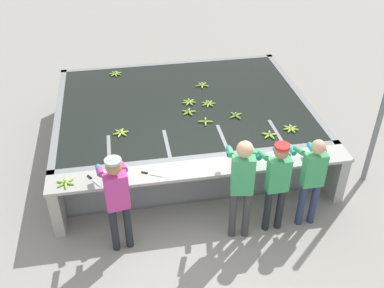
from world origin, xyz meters
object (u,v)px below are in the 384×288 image
Objects in this scene: banana_bunch_floating_7 at (121,133)px; banana_bunch_floating_9 at (236,116)px; worker_1 at (242,181)px; banana_bunch_ledge_0 at (65,183)px; banana_bunch_floating_0 at (269,135)px; banana_bunch_floating_4 at (208,104)px; banana_bunch_floating_3 at (291,129)px; banana_bunch_floating_6 at (202,85)px; worker_3 at (312,175)px; banana_bunch_floating_1 at (205,121)px; knife_0 at (92,179)px; knife_1 at (149,173)px; banana_bunch_floating_8 at (115,74)px; worker_2 at (277,179)px; banana_bunch_floating_2 at (189,112)px; worker_0 at (117,196)px; banana_bunch_floating_5 at (189,102)px.

banana_bunch_floating_7 and banana_bunch_floating_9 have the same top height.
worker_1 reaches higher than banana_bunch_ledge_0.
banana_bunch_floating_0 is 1.45m from banana_bunch_floating_4.
banana_bunch_floating_6 is at bearing 122.69° from banana_bunch_floating_3.
banana_bunch_ledge_0 is at bearing 172.48° from worker_3.
banana_bunch_floating_7 is (-2.73, 1.66, -0.02)m from worker_3.
banana_bunch_floating_1 reaches higher than knife_0.
banana_bunch_floating_9 is 2.19m from knife_1.
banana_bunch_floating_1 is 1.01× the size of banana_bunch_floating_8.
knife_0 is at bearing -138.63° from banana_bunch_floating_4.
worker_3 is at bearing -7.52° from banana_bunch_ledge_0.
banana_bunch_floating_0 is 2.11m from banana_bunch_floating_6.
knife_0 is at bearing 168.84° from worker_2.
banana_bunch_floating_1 is 0.44m from banana_bunch_floating_2.
worker_1 is (1.75, -0.06, 0.06)m from worker_0.
worker_0 is 5.76× the size of banana_bunch_floating_1.
banana_bunch_floating_1 is 1.01× the size of banana_bunch_floating_4.
worker_3 is at bearing -55.36° from banana_bunch_floating_8.
banana_bunch_floating_4 is (-1.07, 2.37, -0.02)m from worker_3.
knife_1 is at bearing -118.12° from banana_bunch_floating_2.
banana_bunch_floating_0 is 1.04× the size of banana_bunch_floating_9.
worker_3 is 1.29m from banana_bunch_floating_3.
banana_bunch_floating_5 is at bearing 32.55° from banana_bunch_floating_7.
banana_bunch_floating_4 is 0.91× the size of knife_0.
banana_bunch_ledge_0 is at bearing -179.30° from knife_1.
worker_1 is at bearing -24.17° from knife_1.
banana_bunch_floating_9 is at bearing 10.14° from banana_bunch_floating_1.
banana_bunch_floating_8 reaches higher than knife_0.
worker_0 is at bearing -56.39° from knife_0.
banana_bunch_floating_0 reaches higher than knife_0.
banana_bunch_floating_2 is 0.98× the size of banana_bunch_floating_7.
banana_bunch_floating_1 is 1.00× the size of banana_bunch_floating_7.
banana_bunch_floating_3 is 3.44m from knife_0.
worker_0 is 3.64m from banana_bunch_floating_6.
worker_2 reaches higher than banana_bunch_ledge_0.
banana_bunch_floating_9 is 0.83× the size of knife_1.
banana_bunch_floating_8 is at bearing 131.40° from banana_bunch_floating_0.
banana_bunch_floating_8 is at bearing 136.48° from banana_bunch_floating_4.
worker_3 is 3.19m from banana_bunch_floating_7.
banana_bunch_floating_2 and banana_bunch_floating_5 have the same top height.
banana_bunch_ledge_0 reaches higher than banana_bunch_floating_4.
knife_1 is at bearing -72.83° from banana_bunch_floating_7.
banana_bunch_floating_7 is at bearing 148.61° from worker_3.
worker_2 is 5.59× the size of banana_bunch_floating_1.
banana_bunch_floating_8 is at bearing 82.37° from knife_0.
banana_bunch_floating_5 is 2.97m from banana_bunch_ledge_0.
banana_bunch_floating_7 is 1.05× the size of banana_bunch_floating_9.
banana_bunch_ledge_0 is (-2.51, -1.90, 0.00)m from banana_bunch_floating_4.
banana_bunch_floating_0 is (0.28, 1.18, -0.04)m from worker_2.
worker_3 is 1.19m from banana_bunch_floating_0.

